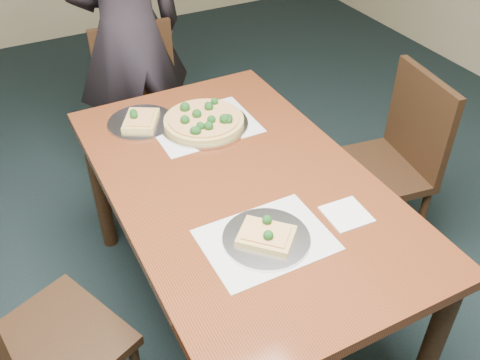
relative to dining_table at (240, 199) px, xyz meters
name	(u,v)px	position (x,y,z in m)	size (l,w,h in m)	color
dining_table	(240,199)	(0.00, 0.00, 0.00)	(0.90, 1.50, 0.75)	#502110
chair_far	(143,104)	(-0.02, 1.07, -0.14)	(0.46, 0.46, 0.91)	black
chair_left	(25,351)	(-0.84, -0.19, -0.14)	(0.55, 0.55, 0.91)	black
chair_right	(391,157)	(0.83, 0.09, -0.14)	(0.48, 0.48, 0.91)	black
diner	(128,33)	(-0.02, 1.19, 0.21)	(0.63, 0.42, 1.74)	black
placemat_main	(204,125)	(0.04, 0.39, 0.09)	(0.42, 0.32, 0.00)	white
placemat_near	(266,240)	(-0.07, -0.31, 0.09)	(0.40, 0.30, 0.00)	white
pizza_pan	(204,121)	(0.03, 0.39, 0.12)	(0.37, 0.37, 0.07)	silver
slice_plate_near	(266,237)	(-0.07, -0.31, 0.11)	(0.28, 0.28, 0.06)	silver
slice_plate_far	(141,121)	(-0.19, 0.53, 0.10)	(0.28, 0.28, 0.06)	silver
napkin	(346,214)	(0.23, -0.33, 0.09)	(0.14, 0.14, 0.01)	white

